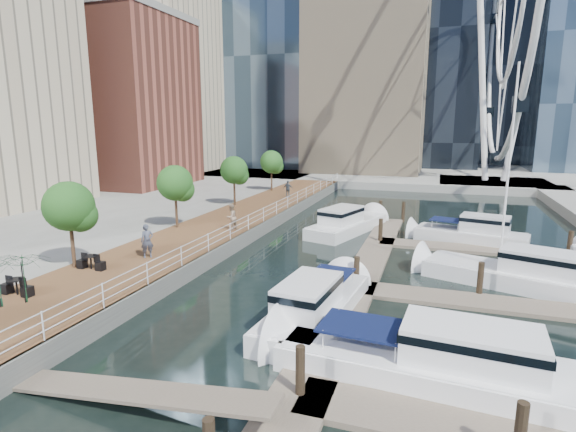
{
  "coord_description": "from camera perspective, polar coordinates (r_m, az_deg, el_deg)",
  "views": [
    {
      "loc": [
        6.64,
        -14.12,
        8.44
      ],
      "look_at": [
        -1.82,
        11.24,
        3.0
      ],
      "focal_mm": 28.0,
      "sensor_mm": 36.0,
      "label": 1
    }
  ],
  "objects": [
    {
      "name": "midrise_condos",
      "position": [
        57.6,
        -26.95,
        15.26
      ],
      "size": [
        19.0,
        67.0,
        28.0
      ],
      "color": "#BCAD8E",
      "rests_on": "ground"
    },
    {
      "name": "floating_docks",
      "position": [
        25.41,
        20.64,
        -7.49
      ],
      "size": [
        16.0,
        34.0,
        2.6
      ],
      "color": "#6D6051",
      "rests_on": "ground"
    },
    {
      "name": "pier",
      "position": [
        67.0,
        24.67,
        3.65
      ],
      "size": [
        14.0,
        12.0,
        1.0
      ],
      "primitive_type": "cube",
      "color": "gray",
      "rests_on": "ground"
    },
    {
      "name": "pedestrian_far",
      "position": [
        46.86,
        0.0,
        3.46
      ],
      "size": [
        1.06,
        0.48,
        1.78
      ],
      "primitive_type": "imported",
      "rotation": [
        0.0,
        0.0,
        3.18
      ],
      "color": "#383F46",
      "rests_on": "boardwalk"
    },
    {
      "name": "yacht_foreground",
      "position": [
        16.77,
        17.43,
        -19.29
      ],
      "size": [
        11.37,
        3.82,
        2.15
      ],
      "primitive_type": null,
      "rotation": [
        0.0,
        0.0,
        1.5
      ],
      "color": "white",
      "rests_on": "ground"
    },
    {
      "name": "pedestrian_near",
      "position": [
        26.76,
        -17.45,
        -3.04
      ],
      "size": [
        0.83,
        0.82,
        1.93
      ],
      "primitive_type": "imported",
      "rotation": [
        0.0,
        0.0,
        0.75
      ],
      "color": "#474D5F",
      "rests_on": "boardwalk"
    },
    {
      "name": "pedestrian_mid",
      "position": [
        32.44,
        -7.22,
        -0.14
      ],
      "size": [
        0.93,
        1.07,
        1.89
      ],
      "primitive_type": "imported",
      "rotation": [
        0.0,
        0.0,
        -1.83
      ],
      "color": "gray",
      "rests_on": "boardwalk"
    },
    {
      "name": "seawall",
      "position": [
        32.72,
        -4.87,
        -2.58
      ],
      "size": [
        0.25,
        60.0,
        1.0
      ],
      "primitive_type": "cube",
      "color": "#595954",
      "rests_on": "ground"
    },
    {
      "name": "railing",
      "position": [
        32.53,
        -5.06,
        -0.82
      ],
      "size": [
        0.1,
        60.0,
        1.05
      ],
      "primitive_type": null,
      "color": "white",
      "rests_on": "boardwalk"
    },
    {
      "name": "land_far",
      "position": [
        116.58,
        15.26,
        7.2
      ],
      "size": [
        200.0,
        114.0,
        1.0
      ],
      "primitive_type": "cube",
      "color": "gray",
      "rests_on": "ground"
    },
    {
      "name": "street_trees",
      "position": [
        33.67,
        -14.16,
        4.07
      ],
      "size": [
        2.6,
        42.6,
        4.6
      ],
      "color": "#3F2B1C",
      "rests_on": "ground"
    },
    {
      "name": "boardwalk",
      "position": [
        34.0,
        -9.53,
        -2.17
      ],
      "size": [
        6.0,
        60.0,
        1.0
      ],
      "primitive_type": "cube",
      "color": "brown",
      "rests_on": "ground"
    },
    {
      "name": "ground",
      "position": [
        17.74,
        -6.2,
        -16.98
      ],
      "size": [
        520.0,
        520.0,
        0.0
      ],
      "primitive_type": "plane",
      "color": "black",
      "rests_on": "ground"
    },
    {
      "name": "moored_yachts",
      "position": [
        25.98,
        24.56,
        -8.55
      ],
      "size": [
        20.87,
        38.37,
        11.5
      ],
      "color": "white",
      "rests_on": "ground"
    }
  ]
}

